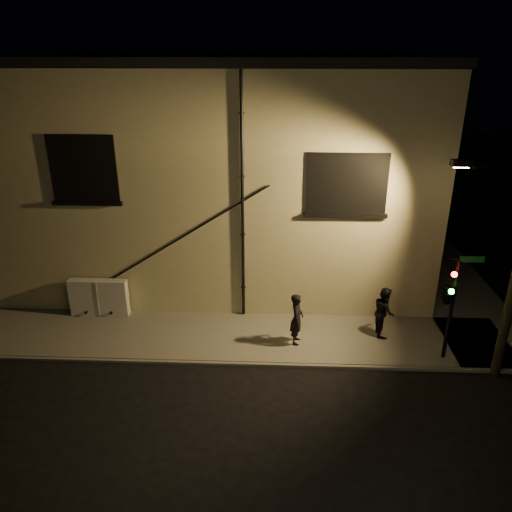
{
  "coord_description": "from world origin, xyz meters",
  "views": [
    {
      "loc": [
        -0.66,
        -12.87,
        9.13
      ],
      "look_at": [
        -1.3,
        1.8,
        2.9
      ],
      "focal_mm": 35.0,
      "sensor_mm": 36.0,
      "label": 1
    }
  ],
  "objects_px": {
    "pedestrian_b": "(384,311)",
    "utility_cabinet": "(99,297)",
    "pedestrian_a": "(297,319)",
    "traffic_signal": "(449,293)"
  },
  "relations": [
    {
      "from": "utility_cabinet",
      "to": "pedestrian_b",
      "type": "xyz_separation_m",
      "value": [
        9.93,
        -0.9,
        0.18
      ]
    },
    {
      "from": "utility_cabinet",
      "to": "pedestrian_b",
      "type": "relative_size",
      "value": 1.21
    },
    {
      "from": "pedestrian_b",
      "to": "utility_cabinet",
      "type": "bearing_deg",
      "value": 84.36
    },
    {
      "from": "utility_cabinet",
      "to": "pedestrian_a",
      "type": "distance_m",
      "value": 7.18
    },
    {
      "from": "pedestrian_a",
      "to": "utility_cabinet",
      "type": "bearing_deg",
      "value": 84.66
    },
    {
      "from": "pedestrian_b",
      "to": "traffic_signal",
      "type": "bearing_deg",
      "value": -133.97
    },
    {
      "from": "pedestrian_a",
      "to": "traffic_signal",
      "type": "distance_m",
      "value": 4.67
    },
    {
      "from": "pedestrian_b",
      "to": "traffic_signal",
      "type": "distance_m",
      "value": 2.49
    },
    {
      "from": "utility_cabinet",
      "to": "traffic_signal",
      "type": "height_order",
      "value": "traffic_signal"
    },
    {
      "from": "pedestrian_a",
      "to": "pedestrian_b",
      "type": "distance_m",
      "value": 2.98
    }
  ]
}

